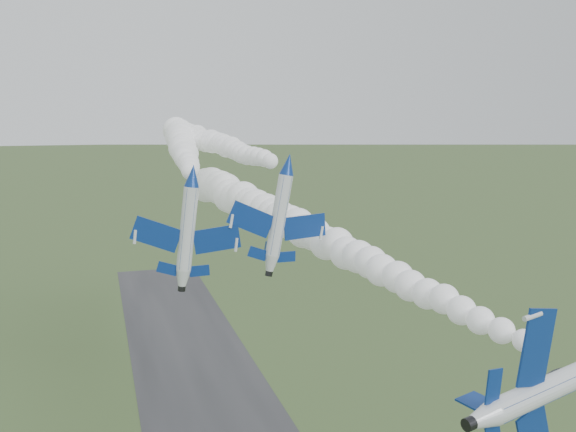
# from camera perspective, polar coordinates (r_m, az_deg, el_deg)

# --- Properties ---
(smoke_trail_jet_lead) EXTENTS (23.22, 69.16, 5.55)m
(smoke_trail_jet_lead) POSITION_cam_1_polar(r_m,az_deg,el_deg) (77.21, 1.98, -1.58)
(smoke_trail_jet_lead) COLOR white
(jet_pair_left) EXTENTS (11.09, 13.30, 3.35)m
(jet_pair_left) POSITION_cam_1_polar(r_m,az_deg,el_deg) (65.78, -8.47, 3.59)
(jet_pair_left) COLOR silver
(smoke_trail_jet_pair_left) EXTENTS (11.12, 60.70, 5.22)m
(smoke_trail_jet_pair_left) POSITION_cam_1_polar(r_m,az_deg,el_deg) (99.11, -9.36, 6.20)
(smoke_trail_jet_pair_left) COLOR white
(jet_pair_right) EXTENTS (11.00, 13.35, 3.71)m
(jet_pair_right) POSITION_cam_1_polar(r_m,az_deg,el_deg) (67.93, 0.05, 4.64)
(jet_pair_right) COLOR silver
(smoke_trail_jet_pair_right) EXTENTS (9.65, 67.34, 4.50)m
(smoke_trail_jet_pair_right) POSITION_cam_1_polar(r_m,az_deg,el_deg) (103.73, -6.85, 6.57)
(smoke_trail_jet_pair_right) COLOR white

